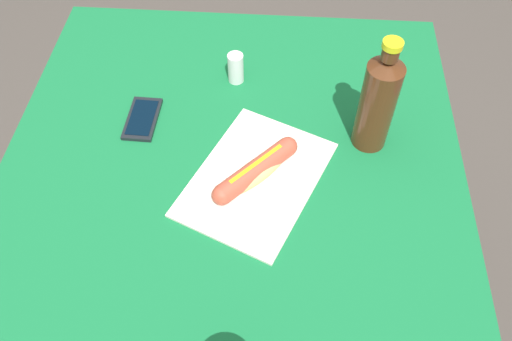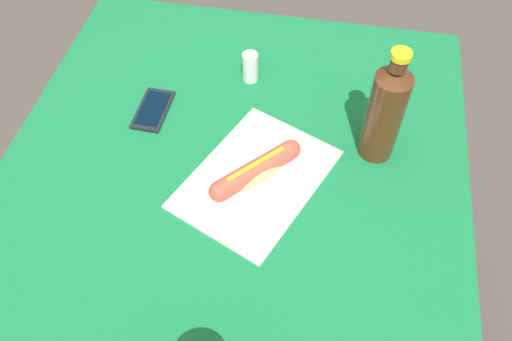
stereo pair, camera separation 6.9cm
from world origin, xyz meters
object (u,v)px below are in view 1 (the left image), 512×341
object	(u,v)px
hot_dog	(256,170)
soda_bottle	(378,101)
cell_phone	(142,119)
salt_shaker	(236,68)

from	to	relation	value
hot_dog	soda_bottle	world-z (taller)	soda_bottle
cell_phone	salt_shaker	distance (m)	0.24
hot_dog	soda_bottle	distance (m)	0.27
cell_phone	soda_bottle	size ratio (longest dim) A/B	0.48
cell_phone	salt_shaker	size ratio (longest dim) A/B	1.73
cell_phone	soda_bottle	xyz separation A→B (m)	(0.02, 0.48, 0.11)
salt_shaker	soda_bottle	bearing A→B (deg)	60.84
soda_bottle	salt_shaker	xyz separation A→B (m)	(-0.16, -0.29, -0.08)
hot_dog	salt_shaker	xyz separation A→B (m)	(-0.28, -0.07, 0.01)
hot_dog	cell_phone	xyz separation A→B (m)	(-0.14, -0.26, -0.03)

